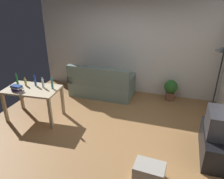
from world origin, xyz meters
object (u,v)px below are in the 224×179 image
object	(u,v)px
potted_plant	(171,89)
couch	(102,85)
bottle_squat	(26,82)
book_stack	(17,88)
tv_stand	(214,144)
bottle_blue	(35,81)
storage_box	(149,173)
tv	(220,123)
desk	(33,93)
bottle_clear	(43,83)
bottle_green	(17,79)
torchiere_lamp	(221,66)
bottle_tall	(52,83)

from	to	relation	value
potted_plant	couch	bearing A→B (deg)	-170.59
bottle_squat	book_stack	bearing A→B (deg)	-91.78
tv_stand	bottle_blue	size ratio (longest dim) A/B	4.12
storage_box	bottle_squat	distance (m)	3.36
tv	potted_plant	size ratio (longest dim) A/B	1.05
bottle_squat	tv	bearing A→B (deg)	-2.93
desk	bottle_blue	bearing A→B (deg)	90.38
storage_box	bottle_clear	distance (m)	2.98
storage_box	bottle_blue	bearing A→B (deg)	156.93
tv_stand	bottle_squat	xyz separation A→B (m)	(-4.10, 0.21, 0.61)
bottle_green	couch	bearing A→B (deg)	44.65
torchiere_lamp	bottle_blue	world-z (taller)	torchiere_lamp
tv_stand	torchiere_lamp	size ratio (longest dim) A/B	0.61
potted_plant	bottle_squat	xyz separation A→B (m)	(-3.18, -1.83, 0.52)
desk	bottle_tall	world-z (taller)	bottle_tall
tv_stand	bottle_squat	bearing A→B (deg)	87.06
bottle_blue	book_stack	distance (m)	0.43
bottle_green	tv	bearing A→B (deg)	-2.85
bottle_green	bottle_squat	xyz separation A→B (m)	(0.23, -0.01, -0.04)
bottle_green	book_stack	distance (m)	0.38
bottle_clear	tv_stand	bearing A→B (deg)	-3.80
storage_box	bottle_tall	xyz separation A→B (m)	(-2.40, 1.19, 0.74)
couch	bottle_green	distance (m)	2.22
torchiere_lamp	bottle_clear	world-z (taller)	torchiere_lamp
tv	torchiere_lamp	distance (m)	1.22
tv_stand	potted_plant	xyz separation A→B (m)	(-0.93, 2.04, 0.09)
bottle_green	bottle_squat	size ratio (longest dim) A/B	1.40
tv_stand	bottle_blue	bearing A→B (deg)	85.86
book_stack	tv	bearing A→B (deg)	1.19
bottle_squat	bottle_tall	bearing A→B (deg)	3.78
torchiere_lamp	desk	xyz separation A→B (m)	(-3.87, -0.88, -0.76)
potted_plant	tv_stand	bearing A→B (deg)	-65.57
couch	storage_box	xyz separation A→B (m)	(1.79, -2.66, -0.16)
bottle_green	bottle_clear	bearing A→B (deg)	2.27
tv	torchiere_lamp	bearing A→B (deg)	0.21
torchiere_lamp	bottle_squat	distance (m)	4.21
couch	desk	bearing A→B (deg)	56.52
couch	desk	size ratio (longest dim) A/B	1.40
potted_plant	book_stack	xyz separation A→B (m)	(-3.19, -2.12, 0.50)
bottle_blue	bottle_clear	distance (m)	0.23
tv_stand	storage_box	bearing A→B (deg)	132.51
storage_box	bottle_clear	size ratio (longest dim) A/B	1.98
tv_stand	bottle_tall	bearing A→B (deg)	85.75
bottle_green	book_stack	size ratio (longest dim) A/B	1.00
desk	book_stack	world-z (taller)	book_stack
bottle_tall	book_stack	bearing A→B (deg)	-153.51
potted_plant	bottle_clear	size ratio (longest dim) A/B	2.35
bottle_tall	bottle_clear	bearing A→B (deg)	-177.08
bottle_blue	bottle_tall	size ratio (longest dim) A/B	0.93
bottle_green	book_stack	world-z (taller)	bottle_green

